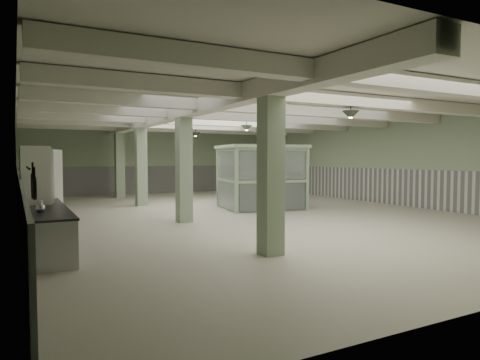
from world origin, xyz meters
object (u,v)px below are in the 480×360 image
walkin_cooler (36,191)px  guard_booth (261,165)px  prep_counter (43,225)px  filing_cabinet (297,189)px

walkin_cooler → guard_booth: size_ratio=0.73×
prep_counter → walkin_cooler: bearing=93.8°
prep_counter → filing_cabinet: 10.54m
guard_booth → filing_cabinet: guard_booth is taller
filing_cabinet → prep_counter: bearing=-174.3°
prep_counter → guard_booth: (7.96, 3.88, 1.22)m
walkin_cooler → filing_cabinet: (9.84, 2.71, -0.44)m
prep_counter → guard_booth: size_ratio=1.52×
walkin_cooler → guard_booth: (8.04, 2.62, 0.54)m
prep_counter → walkin_cooler: size_ratio=2.09×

